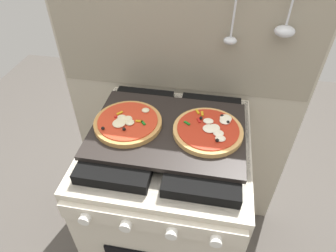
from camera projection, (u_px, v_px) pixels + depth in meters
The scene contains 6 objects.
ground_plane at pixel (168, 251), 1.64m from camera, with size 4.00×4.00×0.00m, color #4C4742.
kitchen_backsplash at pixel (181, 102), 1.37m from camera, with size 1.10×0.09×1.55m.
stove at pixel (168, 204), 1.34m from camera, with size 0.60×0.64×0.90m.
baking_tray at pixel (168, 130), 1.04m from camera, with size 0.54×0.38×0.02m, color black.
pizza_left at pixel (128, 122), 1.05m from camera, with size 0.24×0.24×0.03m.
pizza_right at pixel (209, 130), 1.01m from camera, with size 0.24×0.24×0.03m.
Camera 1 is at (0.14, -0.77, 1.60)m, focal length 31.37 mm.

